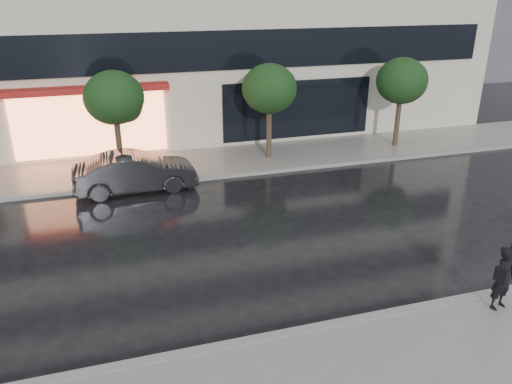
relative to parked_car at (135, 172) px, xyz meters
name	(u,v)px	position (x,y,z in m)	size (l,w,h in m)	color
ground	(280,309)	(2.58, -8.13, -0.70)	(120.00, 120.00, 0.00)	black
sidewalk_far	(197,163)	(2.58, 2.12, -0.64)	(60.00, 3.50, 0.12)	slate
curb_near	(295,333)	(2.58, -9.13, -0.63)	(60.00, 0.25, 0.14)	gray
curb_far	(206,178)	(2.58, 0.37, -0.63)	(60.00, 0.25, 0.14)	gray
tree_mid_west	(116,99)	(-0.36, 1.90, 2.22)	(2.20, 2.20, 3.99)	#33261C
tree_mid_east	(271,90)	(5.64, 1.90, 2.22)	(2.20, 2.20, 3.99)	#33261C
tree_far_east	(403,82)	(11.64, 1.90, 2.22)	(2.20, 2.20, 3.99)	#33261C
parked_car	(135,172)	(0.00, 0.00, 0.00)	(1.48, 4.25, 1.40)	black
pedestrian_with_umbrella	(511,249)	(7.29, -9.62, 0.89)	(1.13, 1.14, 2.20)	black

